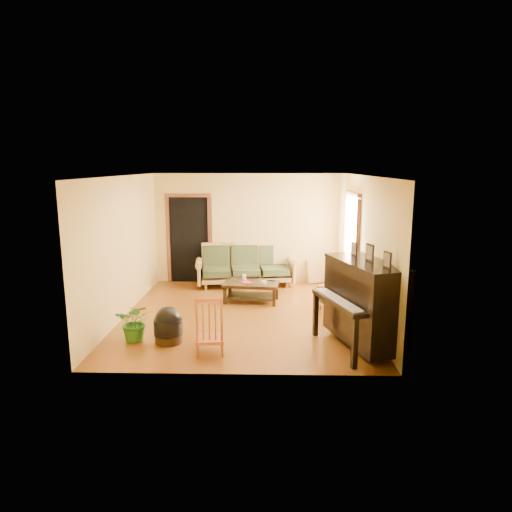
{
  "coord_description": "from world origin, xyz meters",
  "views": [
    {
      "loc": [
        0.43,
        -8.25,
        2.8
      ],
      "look_at": [
        0.21,
        0.2,
        1.1
      ],
      "focal_mm": 32.0,
      "sensor_mm": 36.0,
      "label": 1
    }
  ],
  "objects_px": {
    "coffee_table": "(251,292)",
    "ceramic_crock": "(331,279)",
    "sofa": "(245,265)",
    "footstool": "(168,329)",
    "potted_plant": "(135,322)",
    "piano": "(364,305)",
    "armchair": "(339,294)",
    "red_chair": "(209,324)"
  },
  "relations": [
    {
      "from": "red_chair",
      "to": "potted_plant",
      "type": "distance_m",
      "value": 1.34
    },
    {
      "from": "piano",
      "to": "ceramic_crock",
      "type": "relative_size",
      "value": 5.89
    },
    {
      "from": "ceramic_crock",
      "to": "potted_plant",
      "type": "relative_size",
      "value": 0.41
    },
    {
      "from": "coffee_table",
      "to": "piano",
      "type": "xyz_separation_m",
      "value": [
        1.82,
        -2.35,
        0.48
      ]
    },
    {
      "from": "potted_plant",
      "to": "footstool",
      "type": "bearing_deg",
      "value": -6.95
    },
    {
      "from": "coffee_table",
      "to": "piano",
      "type": "relative_size",
      "value": 0.73
    },
    {
      "from": "red_chair",
      "to": "potted_plant",
      "type": "bearing_deg",
      "value": 152.78
    },
    {
      "from": "red_chair",
      "to": "footstool",
      "type": "bearing_deg",
      "value": 144.13
    },
    {
      "from": "potted_plant",
      "to": "sofa",
      "type": "bearing_deg",
      "value": 65.38
    },
    {
      "from": "sofa",
      "to": "potted_plant",
      "type": "distance_m",
      "value": 3.85
    },
    {
      "from": "coffee_table",
      "to": "ceramic_crock",
      "type": "xyz_separation_m",
      "value": [
        1.84,
        1.46,
        -0.07
      ]
    },
    {
      "from": "sofa",
      "to": "footstool",
      "type": "bearing_deg",
      "value": -114.31
    },
    {
      "from": "footstool",
      "to": "ceramic_crock",
      "type": "height_order",
      "value": "footstool"
    },
    {
      "from": "coffee_table",
      "to": "armchair",
      "type": "xyz_separation_m",
      "value": [
        1.71,
        -0.67,
        0.17
      ]
    },
    {
      "from": "sofa",
      "to": "potted_plant",
      "type": "bearing_deg",
      "value": -122.37
    },
    {
      "from": "armchair",
      "to": "potted_plant",
      "type": "distance_m",
      "value": 3.81
    },
    {
      "from": "piano",
      "to": "footstool",
      "type": "distance_m",
      "value": 3.1
    },
    {
      "from": "sofa",
      "to": "ceramic_crock",
      "type": "relative_size",
      "value": 8.6
    },
    {
      "from": "sofa",
      "to": "piano",
      "type": "bearing_deg",
      "value": -68.97
    },
    {
      "from": "sofa",
      "to": "piano",
      "type": "distance_m",
      "value": 4.17
    },
    {
      "from": "coffee_table",
      "to": "ceramic_crock",
      "type": "relative_size",
      "value": 4.31
    },
    {
      "from": "piano",
      "to": "red_chair",
      "type": "distance_m",
      "value": 2.39
    },
    {
      "from": "coffee_table",
      "to": "armchair",
      "type": "bearing_deg",
      "value": -21.4
    },
    {
      "from": "sofa",
      "to": "armchair",
      "type": "height_order",
      "value": "sofa"
    },
    {
      "from": "sofa",
      "to": "footstool",
      "type": "height_order",
      "value": "sofa"
    },
    {
      "from": "footstool",
      "to": "red_chair",
      "type": "xyz_separation_m",
      "value": [
        0.71,
        -0.38,
        0.23
      ]
    },
    {
      "from": "sofa",
      "to": "potted_plant",
      "type": "xyz_separation_m",
      "value": [
        -1.6,
        -3.5,
        -0.17
      ]
    },
    {
      "from": "piano",
      "to": "red_chair",
      "type": "xyz_separation_m",
      "value": [
        -2.36,
        -0.29,
        -0.23
      ]
    },
    {
      "from": "piano",
      "to": "sofa",
      "type": "bearing_deg",
      "value": 100.69
    },
    {
      "from": "coffee_table",
      "to": "potted_plant",
      "type": "bearing_deg",
      "value": -129.23
    },
    {
      "from": "piano",
      "to": "potted_plant",
      "type": "height_order",
      "value": "piano"
    },
    {
      "from": "footstool",
      "to": "red_chair",
      "type": "bearing_deg",
      "value": -28.41
    },
    {
      "from": "armchair",
      "to": "coffee_table",
      "type": "bearing_deg",
      "value": 136.1
    },
    {
      "from": "piano",
      "to": "red_chair",
      "type": "relative_size",
      "value": 1.71
    },
    {
      "from": "piano",
      "to": "coffee_table",
      "type": "bearing_deg",
      "value": 109.79
    },
    {
      "from": "coffee_table",
      "to": "armchair",
      "type": "distance_m",
      "value": 1.84
    },
    {
      "from": "footstool",
      "to": "ceramic_crock",
      "type": "relative_size",
      "value": 1.76
    },
    {
      "from": "coffee_table",
      "to": "armchair",
      "type": "relative_size",
      "value": 1.53
    },
    {
      "from": "sofa",
      "to": "piano",
      "type": "xyz_separation_m",
      "value": [
        2.01,
        -3.66,
        0.2
      ]
    },
    {
      "from": "sofa",
      "to": "coffee_table",
      "type": "height_order",
      "value": "sofa"
    },
    {
      "from": "armchair",
      "to": "red_chair",
      "type": "relative_size",
      "value": 0.82
    },
    {
      "from": "armchair",
      "to": "piano",
      "type": "distance_m",
      "value": 1.71
    }
  ]
}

